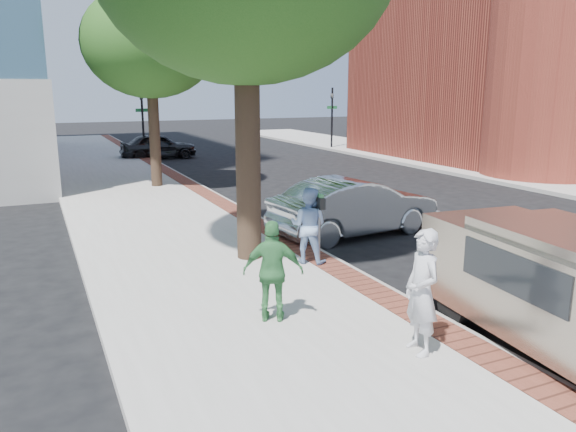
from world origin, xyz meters
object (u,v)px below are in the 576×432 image
sedan_silver (355,207)px  van (567,288)px  person_gray (422,292)px  bg_car (158,146)px  parking_meter (319,213)px  person_green (273,271)px  person_officer (308,225)px

sedan_silver → van: van is taller
person_gray → van: person_gray is taller
van → bg_car: bearing=96.1°
parking_meter → bg_car: 20.81m
parking_meter → person_green: size_ratio=0.92×
person_gray → person_green: 2.31m
person_officer → person_green: bearing=95.6°
parking_meter → van: size_ratio=0.29×
person_gray → bg_car: size_ratio=0.43×
person_green → van: size_ratio=0.31×
parking_meter → person_gray: (-0.64, -4.20, -0.19)m
parking_meter → person_officer: person_officer is taller
sedan_silver → van: 7.06m
parking_meter → van: (1.34, -4.85, -0.21)m
person_gray → sedan_silver: (2.81, 6.35, -0.28)m
parking_meter → person_green: person_green is taller
van → person_gray: bearing=167.2°
person_officer → van: van is taller
person_officer → person_green: (-1.85, -2.48, 0.01)m
parking_meter → person_officer: (-0.19, 0.12, -0.26)m
bg_car → person_gray: bearing=177.0°
sedan_silver → person_gray: bearing=149.2°
person_green → sedan_silver: size_ratio=0.35×
bg_car → sedan_silver: bearing=-175.7°
person_officer → person_gray: bearing=126.3°
person_officer → person_green: person_green is taller
person_gray → sedan_silver: person_gray is taller
person_officer → sedan_silver: size_ratio=0.35×
person_officer → parking_meter: bearing=-169.4°
person_gray → parking_meter: bearing=177.7°
sedan_silver → bg_car: size_ratio=1.12×
van → sedan_silver: bearing=88.6°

